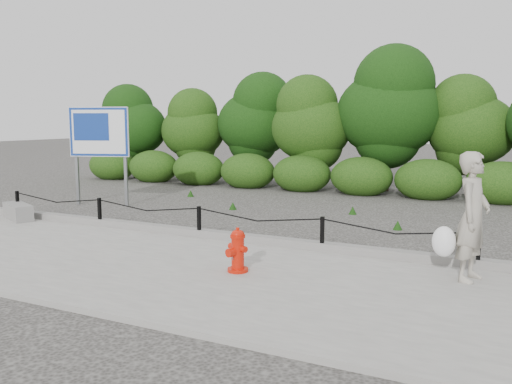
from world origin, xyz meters
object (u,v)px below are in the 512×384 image
object	(u,v)px
fire_hydrant	(237,251)
concrete_block	(18,212)
pedestrian	(471,218)
advertising_sign	(99,136)

from	to	relation	value
fire_hydrant	concrete_block	bearing A→B (deg)	-172.94
concrete_block	pedestrian	bearing A→B (deg)	-2.63
fire_hydrant	concrete_block	xyz separation A→B (m)	(-6.50, 1.53, -0.14)
pedestrian	advertising_sign	bearing A→B (deg)	84.18
fire_hydrant	advertising_sign	distance (m)	8.00
pedestrian	advertising_sign	size ratio (longest dim) A/B	0.68
fire_hydrant	pedestrian	xyz separation A→B (m)	(3.12, 1.08, 0.57)
pedestrian	advertising_sign	distance (m)	10.26
fire_hydrant	advertising_sign	bearing A→B (deg)	167.04
pedestrian	concrete_block	size ratio (longest dim) A/B	1.66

